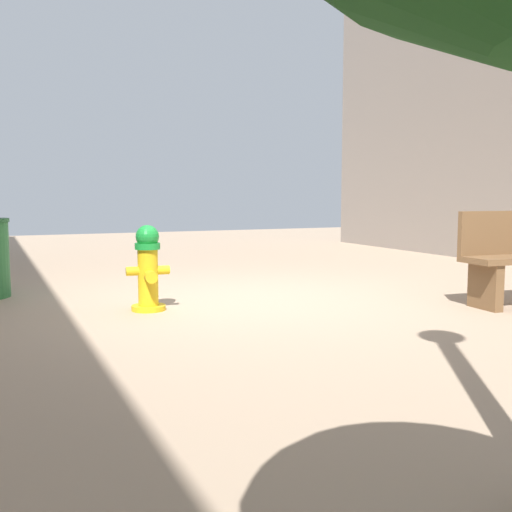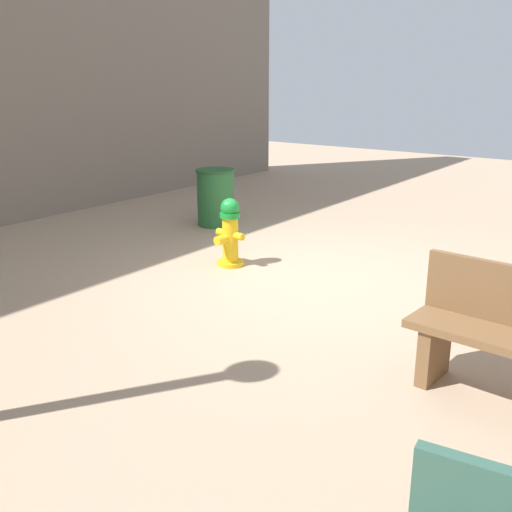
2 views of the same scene
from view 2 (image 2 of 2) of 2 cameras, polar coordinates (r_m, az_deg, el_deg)
The scene contains 3 objects.
ground_plane at distance 6.73m, azimuth 5.46°, elevation -2.31°, with size 23.40×23.40×0.00m, color tan.
fire_hydrant at distance 7.11m, azimuth -2.53°, elevation 2.29°, with size 0.42×0.40×0.83m.
trash_bin at distance 9.11m, azimuth -3.89°, elevation 5.65°, with size 0.59×0.59×0.86m.
Camera 2 is at (-3.27, 5.45, 2.21)m, focal length 41.63 mm.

